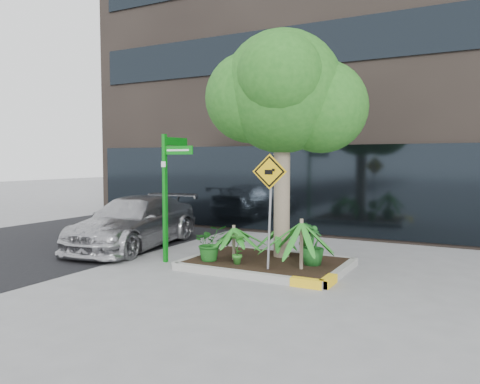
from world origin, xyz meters
The scene contains 15 objects.
ground centered at (0.00, 0.00, 0.00)m, with size 80.00×80.00×0.00m, color gray.
asphalt_road centered at (-6.50, 0.00, 0.01)m, with size 7.00×80.00×0.01m, color black.
building centered at (0.50, 8.50, 7.50)m, with size 18.00×8.00×15.00m, color #2D2621.
planter centered at (0.23, 0.27, 0.10)m, with size 3.35×2.36×0.15m.
tree centered at (0.32, 0.83, 3.73)m, with size 3.41×3.02×5.11m.
palm_front centered at (1.13, -0.11, 1.07)m, with size 1.11×1.11×1.23m.
palm_left centered at (-0.44, 0.02, 0.84)m, with size 0.83×0.83×0.93m.
palm_back centered at (0.23, 0.88, 0.78)m, with size 0.76×0.76×0.84m.
parked_car centered at (-3.80, 0.76, 0.66)m, with size 1.84×4.52×1.31m, color #AAAAAF.
shrub_a centered at (-0.84, -0.29, 0.53)m, with size 0.69×0.69×0.76m, color #195919.
shrub_b centered at (1.20, 0.34, 0.58)m, with size 0.48×0.48×0.85m, color #1B5B1E.
shrub_c centered at (-0.16, -0.32, 0.49)m, with size 0.36×0.36×0.68m, color #2C7424.
shrub_d centered at (0.81, 1.05, 0.50)m, with size 0.39×0.39×0.70m, color #28691E.
street_sign_post centered at (-1.94, -0.25, 1.76)m, with size 0.84×0.85×2.84m.
cattle_sign centered at (0.56, -0.35, 1.67)m, with size 0.69×0.30×2.24m.
Camera 1 is at (4.28, -8.63, 2.29)m, focal length 35.00 mm.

